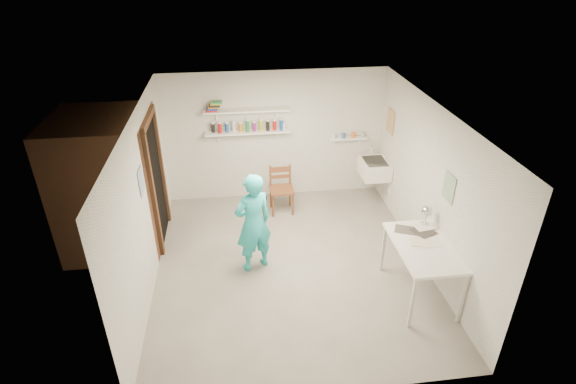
{
  "coord_description": "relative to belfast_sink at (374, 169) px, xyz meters",
  "views": [
    {
      "loc": [
        -0.74,
        -5.37,
        4.27
      ],
      "look_at": [
        0.0,
        0.4,
        1.05
      ],
      "focal_mm": 28.0,
      "sensor_mm": 36.0,
      "label": 1
    }
  ],
  "objects": [
    {
      "name": "ceiling",
      "position": [
        -1.75,
        -1.7,
        1.71
      ],
      "size": [
        4.0,
        4.5,
        0.02
      ],
      "primitive_type": "cube",
      "color": "silver",
      "rests_on": "wall_back"
    },
    {
      "name": "wall_clock",
      "position": [
        -2.21,
        -1.45,
        0.33
      ],
      "size": [
        0.27,
        0.15,
        0.28
      ],
      "primitive_type": "cylinder",
      "rotation": [
        1.57,
        0.0,
        0.42
      ],
      "color": "#C8C388",
      "rests_on": "man"
    },
    {
      "name": "man",
      "position": [
        -2.3,
        -1.65,
        0.08
      ],
      "size": [
        0.67,
        0.57,
        1.55
      ],
      "primitive_type": "imported",
      "rotation": [
        0.0,
        0.0,
        3.56
      ],
      "color": "#25B7BD",
      "rests_on": "ground"
    },
    {
      "name": "door_jamb_near",
      "position": [
        -3.72,
        -1.15,
        0.3
      ],
      "size": [
        0.06,
        0.1,
        2.0
      ],
      "primitive_type": "cube",
      "color": "brown",
      "rests_on": "ground"
    },
    {
      "name": "wall_front",
      "position": [
        -1.75,
        -3.96,
        0.5
      ],
      "size": [
        4.0,
        0.02,
        2.4
      ],
      "primitive_type": "cube",
      "color": "silver",
      "rests_on": "ground"
    },
    {
      "name": "poster_right_b",
      "position": [
        0.24,
        -2.25,
        0.8
      ],
      "size": [
        0.01,
        0.3,
        0.38
      ],
      "primitive_type": "cube",
      "color": "#3F724C",
      "rests_on": "wall_right"
    },
    {
      "name": "book_stack",
      "position": [
        -2.8,
        0.43,
        1.15
      ],
      "size": [
        0.28,
        0.14,
        0.17
      ],
      "color": "red",
      "rests_on": "shelf_upper"
    },
    {
      "name": "doorway_recess",
      "position": [
        -3.74,
        -0.65,
        0.3
      ],
      "size": [
        0.02,
        0.9,
        2.0
      ],
      "primitive_type": "cube",
      "color": "black",
      "rests_on": "wall_left"
    },
    {
      "name": "wooden_chair",
      "position": [
        -1.71,
        -0.12,
        -0.26
      ],
      "size": [
        0.42,
        0.4,
        0.89
      ],
      "primitive_type": "cube",
      "rotation": [
        0.0,
        0.0,
        0.02
      ],
      "color": "brown",
      "rests_on": "ground"
    },
    {
      "name": "work_table",
      "position": [
        -0.11,
        -2.55,
        -0.29
      ],
      "size": [
        0.74,
        1.23,
        0.82
      ],
      "primitive_type": "cube",
      "color": "white",
      "rests_on": "ground"
    },
    {
      "name": "floor",
      "position": [
        -1.75,
        -1.7,
        -0.71
      ],
      "size": [
        4.0,
        4.5,
        0.02
      ],
      "primitive_type": "cube",
      "color": "slate",
      "rests_on": "ground"
    },
    {
      "name": "corridor_box",
      "position": [
        -4.45,
        -0.65,
        0.35
      ],
      "size": [
        1.4,
        1.5,
        2.1
      ],
      "primitive_type": "cube",
      "color": "brown",
      "rests_on": "ground"
    },
    {
      "name": "spray_cans",
      "position": [
        -2.25,
        0.43,
        0.75
      ],
      "size": [
        1.34,
        0.06,
        0.17
      ],
      "color": "black",
      "rests_on": "shelf_lower"
    },
    {
      "name": "wall_right",
      "position": [
        0.26,
        -1.7,
        0.5
      ],
      "size": [
        0.02,
        4.5,
        2.4
      ],
      "primitive_type": "cube",
      "color": "silver",
      "rests_on": "ground"
    },
    {
      "name": "door_lintel",
      "position": [
        -3.72,
        -0.65,
        1.35
      ],
      "size": [
        0.06,
        1.05,
        0.1
      ],
      "primitive_type": "cube",
      "color": "brown",
      "rests_on": "wall_left"
    },
    {
      "name": "poster_right_a",
      "position": [
        0.24,
        0.1,
        0.85
      ],
      "size": [
        0.01,
        0.34,
        0.42
      ],
      "primitive_type": "cube",
      "color": "#995933",
      "rests_on": "wall_right"
    },
    {
      "name": "poster_left",
      "position": [
        -3.74,
        -1.65,
        0.85
      ],
      "size": [
        0.01,
        0.28,
        0.36
      ],
      "primitive_type": "cube",
      "color": "#334C7F",
      "rests_on": "wall_left"
    },
    {
      "name": "ledge_shelf",
      "position": [
        -0.4,
        0.47,
        0.42
      ],
      "size": [
        0.7,
        0.14,
        0.03
      ],
      "primitive_type": "cube",
      "color": "white",
      "rests_on": "wall_back"
    },
    {
      "name": "wall_left",
      "position": [
        -3.76,
        -1.7,
        0.5
      ],
      "size": [
        0.02,
        4.5,
        2.4
      ],
      "primitive_type": "cube",
      "color": "silver",
      "rests_on": "ground"
    },
    {
      "name": "wall_back",
      "position": [
        -1.75,
        0.56,
        0.5
      ],
      "size": [
        4.0,
        0.02,
        2.4
      ],
      "primitive_type": "cube",
      "color": "silver",
      "rests_on": "ground"
    },
    {
      "name": "desk_lamp",
      "position": [
        0.09,
        -2.06,
        0.34
      ],
      "size": [
        0.15,
        0.15,
        0.15
      ],
      "primitive_type": "sphere",
      "color": "silver",
      "rests_on": "work_table"
    },
    {
      "name": "papers",
      "position": [
        -0.11,
        -2.55,
        0.13
      ],
      "size": [
        0.3,
        0.22,
        0.02
      ],
      "color": "silver",
      "rests_on": "work_table"
    },
    {
      "name": "shelf_upper",
      "position": [
        -2.25,
        0.43,
        1.05
      ],
      "size": [
        1.5,
        0.22,
        0.03
      ],
      "primitive_type": "cube",
      "color": "white",
      "rests_on": "wall_back"
    },
    {
      "name": "door_jamb_far",
      "position": [
        -3.72,
        -0.15,
        0.3
      ],
      "size": [
        0.06,
        0.1,
        2.0
      ],
      "primitive_type": "cube",
      "color": "brown",
      "rests_on": "ground"
    },
    {
      "name": "ledge_pots",
      "position": [
        -0.4,
        0.47,
        0.48
      ],
      "size": [
        0.48,
        0.07,
        0.09
      ],
      "color": "silver",
      "rests_on": "ledge_shelf"
    },
    {
      "name": "shelf_lower",
      "position": [
        -2.25,
        0.43,
        0.65
      ],
      "size": [
        1.5,
        0.22,
        0.03
      ],
      "primitive_type": "cube",
      "color": "white",
      "rests_on": "wall_back"
    },
    {
      "name": "belfast_sink",
      "position": [
        0.0,
        0.0,
        0.0
      ],
      "size": [
        0.48,
        0.6,
        0.3
      ],
      "primitive_type": "cube",
      "color": "white",
      "rests_on": "wall_right"
    }
  ]
}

